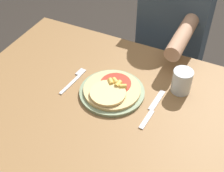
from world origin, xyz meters
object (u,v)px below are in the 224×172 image
pizza (112,90)px  person_diner (173,34)px  dining_table (110,123)px  fork (75,79)px  drinking_glass (182,81)px  knife (152,109)px  plate (112,92)px

pizza → person_diner: size_ratio=0.19×
dining_table → pizza: pizza is taller
pizza → fork: size_ratio=1.29×
pizza → drinking_glass: size_ratio=2.28×
knife → person_diner: 0.64m
plate → drinking_glass: (0.24, 0.14, 0.04)m
fork → plate: bearing=-1.1°
plate → drinking_glass: drinking_glass is taller
plate → drinking_glass: size_ratio=2.63×
knife → person_diner: (-0.11, 0.63, -0.07)m
dining_table → fork: bearing=162.4°
plate → person_diner: 0.62m
dining_table → pizza: bearing=107.2°
dining_table → person_diner: person_diner is taller
plate → knife: bearing=-4.6°
drinking_glass → pizza: bearing=-149.4°
pizza → person_diner: bearing=84.1°
plate → fork: 0.18m
pizza → knife: size_ratio=1.03×
plate → knife: (0.18, -0.01, -0.00)m
drinking_glass → knife: bearing=-112.9°
person_diner → fork: bearing=-111.5°
dining_table → fork: (-0.19, 0.06, 0.12)m
fork → knife: 0.35m
fork → drinking_glass: (0.42, 0.13, 0.05)m
plate → knife: 0.18m
dining_table → knife: size_ratio=5.45×
knife → drinking_glass: drinking_glass is taller
dining_table → drinking_glass: (0.22, 0.20, 0.17)m
knife → person_diner: bearing=100.0°
plate → drinking_glass: bearing=29.7°
dining_table → pizza: 0.15m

